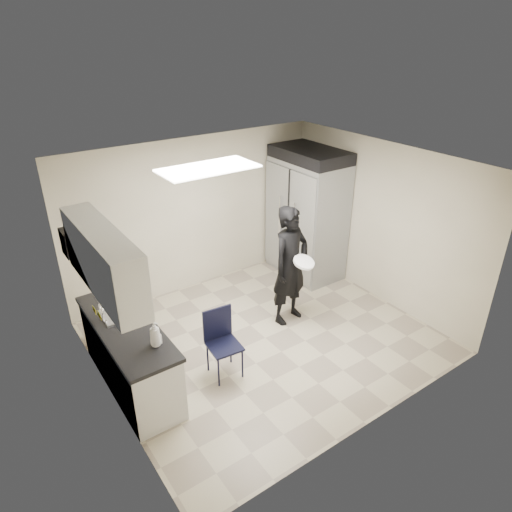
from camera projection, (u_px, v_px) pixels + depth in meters
floor at (265, 338)px, 6.74m from camera, size 4.50×4.50×0.00m
ceiling at (267, 165)px, 5.56m from camera, size 4.50×4.50×0.00m
back_wall at (196, 215)px, 7.61m from camera, size 4.50×0.00×4.50m
left_wall at (101, 314)px, 5.00m from camera, size 0.00×4.00×4.00m
right_wall at (380, 223)px, 7.30m from camera, size 0.00×4.00×4.00m
ceiling_panel at (208, 168)px, 5.56m from camera, size 1.20×0.60×0.02m
lower_counter at (130, 357)px, 5.69m from camera, size 0.60×1.90×0.86m
countertop at (125, 327)px, 5.49m from camera, size 0.64×1.95×0.05m
sink at (120, 317)px, 5.69m from camera, size 0.42×0.40×0.14m
faucet at (102, 313)px, 5.52m from camera, size 0.02×0.02×0.24m
upper_cabinets at (103, 260)px, 5.00m from camera, size 0.35×1.80×0.75m
towel_dispenser at (72, 242)px, 5.90m from camera, size 0.22×0.30×0.35m
notice_sticker_left at (99, 315)px, 5.11m from camera, size 0.00×0.12×0.07m
notice_sticker_right at (94, 310)px, 5.28m from camera, size 0.00×0.12×0.07m
commercial_fridge at (307, 218)px, 8.13m from camera, size 0.80×1.35×2.10m
fridge_compressor at (310, 155)px, 7.61m from camera, size 0.80×1.35×0.20m
folding_chair at (224, 346)px, 5.85m from camera, size 0.44×0.44×0.90m
man_tuxedo at (290, 266)px, 6.78m from camera, size 0.75×0.57×1.86m
bucket_lid at (304, 262)px, 6.55m from camera, size 0.36×0.36×0.04m
soap_bottle_a at (155, 334)px, 5.06m from camera, size 0.16×0.16×0.31m
soap_bottle_b at (157, 337)px, 5.12m from camera, size 0.08×0.08×0.18m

